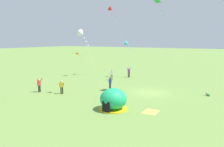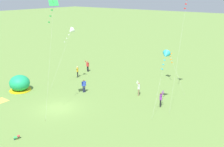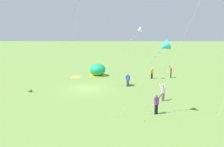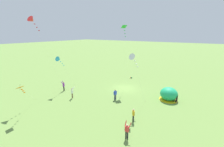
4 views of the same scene
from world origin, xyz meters
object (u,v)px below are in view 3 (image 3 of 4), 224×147
at_px(person_arms_raised, 171,72).
at_px(person_with_toddler, 152,73).
at_px(kite_white, 139,30).
at_px(person_watching_sky, 156,103).
at_px(popup_tent, 98,70).
at_px(person_far_back, 128,79).
at_px(person_flying_kite, 163,92).
at_px(kite_cyan, 164,47).
at_px(toddler_crawling, 31,91).

xyz_separation_m(person_arms_raised, person_with_toddler, (0.80, -3.15, -0.03)).
relative_size(person_arms_raised, kite_white, 0.24).
relative_size(person_with_toddler, person_watching_sky, 0.91).
height_order(popup_tent, person_far_back, popup_tent).
bearing_deg(person_flying_kite, person_watching_sky, -19.65).
distance_m(person_flying_kite, kite_cyan, 6.38).
relative_size(popup_tent, person_far_back, 1.63).
relative_size(person_watching_sky, kite_cyan, 0.29).
xyz_separation_m(popup_tent, person_with_toddler, (2.05, 8.71, -0.03)).
height_order(person_with_toddler, kite_white, kite_white).
bearing_deg(kite_white, person_flying_kite, 9.54).
height_order(person_far_back, person_watching_sky, person_watching_sky).
relative_size(popup_tent, person_with_toddler, 1.63).
height_order(person_watching_sky, kite_cyan, kite_cyan).
xyz_separation_m(toddler_crawling, person_flying_kite, (3.10, 15.41, 0.82)).
height_order(person_with_toddler, kite_cyan, kite_cyan).
height_order(popup_tent, toddler_crawling, popup_tent).
xyz_separation_m(popup_tent, kite_white, (3.44, 6.46, 6.49)).
distance_m(person_arms_raised, person_watching_sky, 16.76).
bearing_deg(person_far_back, person_with_toddler, 142.16).
relative_size(toddler_crawling, kite_cyan, 0.08).
relative_size(popup_tent, kite_cyan, 0.43).
distance_m(popup_tent, kite_cyan, 19.39).
bearing_deg(kite_cyan, person_flying_kite, 166.87).
height_order(toddler_crawling, person_flying_kite, person_flying_kite).
bearing_deg(popup_tent, person_with_toddler, 76.73).
distance_m(kite_cyan, kite_white, 13.95).
xyz_separation_m(person_with_toddler, person_flying_kite, (11.37, -0.57, 0.03)).
bearing_deg(kite_white, person_arms_raised, 112.08).
distance_m(popup_tent, person_flying_kite, 15.70).
distance_m(toddler_crawling, kite_cyan, 17.12).
distance_m(popup_tent, kite_white, 9.78).
height_order(toddler_crawling, kite_cyan, kite_cyan).
xyz_separation_m(kite_cyan, kite_white, (-13.84, -0.78, 1.49)).
bearing_deg(person_flying_kite, person_far_back, -151.11).
bearing_deg(kite_white, person_watching_sky, 1.33).
height_order(person_arms_raised, kite_white, kite_white).
xyz_separation_m(popup_tent, person_watching_sky, (17.22, 6.78, 0.00)).
relative_size(person_flying_kite, kite_cyan, 0.29).
height_order(toddler_crawling, kite_white, kite_white).
height_order(toddler_crawling, person_watching_sky, person_watching_sky).
bearing_deg(person_flying_kite, toddler_crawling, -101.38).
distance_m(person_with_toddler, person_watching_sky, 15.29).
bearing_deg(person_far_back, popup_tent, -146.84).
distance_m(person_arms_raised, kite_cyan, 17.42).
bearing_deg(person_with_toddler, popup_tent, -103.27).
xyz_separation_m(toddler_crawling, kite_cyan, (6.97, 14.51, 5.82)).
bearing_deg(person_flying_kite, kite_white, -170.46).
bearing_deg(toddler_crawling, person_far_back, 104.57).
bearing_deg(popup_tent, person_arms_raised, 83.98).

